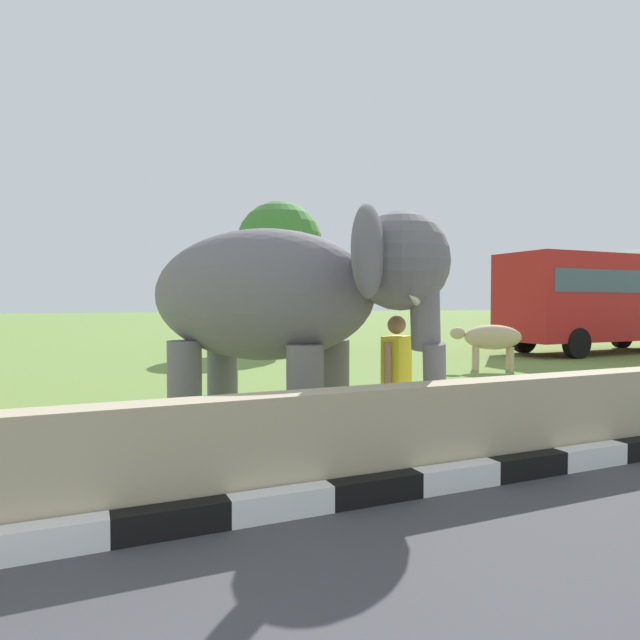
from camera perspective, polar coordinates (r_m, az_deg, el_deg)
name	(u,v)px	position (r m, az deg, el deg)	size (l,w,h in m)	color
barrier_parapet	(178,461)	(4.85, -14.49, -13.98)	(28.00, 0.36, 1.00)	tan
elephant	(285,298)	(7.00, -3.70, 2.30)	(3.82, 3.85, 2.88)	slate
person_handler	(396,374)	(6.92, 7.94, -5.60)	(0.59, 0.44, 1.66)	navy
bus_red	(602,296)	(22.42, 27.25, 2.27)	(8.17, 2.71, 3.50)	#B21E1E
cow_near	(491,338)	(15.34, 17.34, -1.81)	(1.87, 1.25, 1.23)	tan
tree_distant	(279,246)	(20.92, -4.24, 7.71)	(3.24, 3.24, 5.62)	brown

